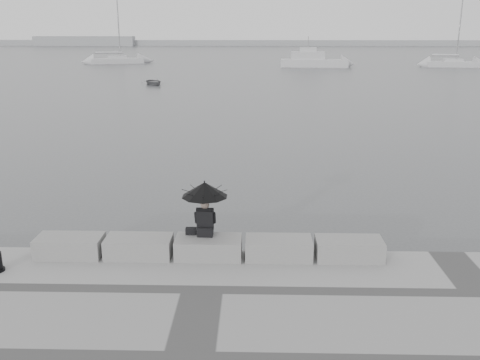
{
  "coord_description": "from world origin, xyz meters",
  "views": [
    {
      "loc": [
        1.08,
        -12.42,
        5.94
      ],
      "look_at": [
        0.68,
        3.0,
        1.47
      ],
      "focal_mm": 40.0,
      "sensor_mm": 36.0,
      "label": 1
    }
  ],
  "objects_px": {
    "seated_person": "(205,196)",
    "motor_cruiser": "(314,61)",
    "sailboat_left": "(117,60)",
    "dinghy": "(154,82)",
    "sailboat_right": "(452,63)"
  },
  "relations": [
    {
      "from": "sailboat_left",
      "to": "motor_cruiser",
      "type": "bearing_deg",
      "value": -31.68
    },
    {
      "from": "sailboat_left",
      "to": "seated_person",
      "type": "bearing_deg",
      "value": -93.51
    },
    {
      "from": "sailboat_right",
      "to": "sailboat_left",
      "type": "bearing_deg",
      "value": 178.42
    },
    {
      "from": "seated_person",
      "to": "motor_cruiser",
      "type": "relative_size",
      "value": 0.14
    },
    {
      "from": "sailboat_left",
      "to": "sailboat_right",
      "type": "bearing_deg",
      "value": -26.07
    },
    {
      "from": "motor_cruiser",
      "to": "dinghy",
      "type": "bearing_deg",
      "value": -123.71
    },
    {
      "from": "sailboat_right",
      "to": "motor_cruiser",
      "type": "relative_size",
      "value": 1.29
    },
    {
      "from": "sailboat_left",
      "to": "dinghy",
      "type": "distance_m",
      "value": 34.13
    },
    {
      "from": "sailboat_left",
      "to": "motor_cruiser",
      "type": "relative_size",
      "value": 1.29
    },
    {
      "from": "seated_person",
      "to": "motor_cruiser",
      "type": "height_order",
      "value": "motor_cruiser"
    },
    {
      "from": "sailboat_right",
      "to": "motor_cruiser",
      "type": "height_order",
      "value": "sailboat_right"
    },
    {
      "from": "sailboat_right",
      "to": "dinghy",
      "type": "relative_size",
      "value": 4.03
    },
    {
      "from": "sailboat_right",
      "to": "dinghy",
      "type": "distance_m",
      "value": 47.4
    },
    {
      "from": "sailboat_left",
      "to": "sailboat_right",
      "type": "height_order",
      "value": "same"
    },
    {
      "from": "dinghy",
      "to": "sailboat_right",
      "type": "bearing_deg",
      "value": 4.47
    }
  ]
}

